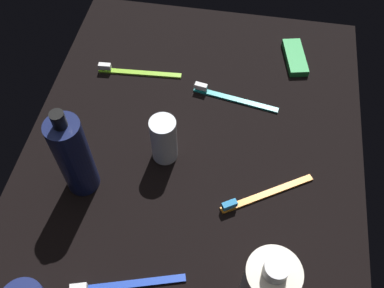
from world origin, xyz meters
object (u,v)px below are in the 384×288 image
Objects in this scene: toothbrush_blue at (121,285)px; snack_bar_green at (295,57)px; lotion_bottle at (73,156)px; toothbrush_teal at (230,97)px; deodorant_stick at (164,140)px; toothbrush_lime at (135,71)px; toothbrush_orange at (262,195)px.

snack_bar_green is at bearing -24.48° from toothbrush_blue.
lotion_bottle is 1.11× the size of toothbrush_teal.
deodorant_stick is 25.66cm from toothbrush_blue.
toothbrush_lime is at bearing 80.09° from toothbrush_teal.
lotion_bottle is 1.10× the size of toothbrush_lime.
toothbrush_blue is at bearing -168.59° from toothbrush_lime.
toothbrush_blue is 1.10× the size of toothbrush_orange.
toothbrush_blue is 1.69× the size of snack_bar_green.
toothbrush_orange is 35.52cm from snack_bar_green.
toothbrush_teal is 21.54cm from toothbrush_lime.
toothbrush_blue is 28.20cm from toothbrush_orange.
toothbrush_blue and toothbrush_lime have the same top height.
snack_bar_green is at bearing -73.60° from toothbrush_lime.
deodorant_stick reaches higher than toothbrush_teal.
deodorant_stick is at bearing -3.96° from toothbrush_blue.
toothbrush_lime is (25.24, 29.43, 0.00)cm from toothbrush_orange.
lotion_bottle reaches higher than snack_bar_green.
toothbrush_blue is 0.98× the size of toothbrush_teal.
toothbrush_teal is 1.73× the size of snack_bar_green.
snack_bar_green is (37.79, -36.41, -8.05)cm from lotion_bottle.
lotion_bottle reaches higher than deodorant_stick.
toothbrush_teal and toothbrush_orange have the same top height.
toothbrush_lime reaches higher than snack_bar_green.
toothbrush_blue is (-16.90, -11.51, -8.19)cm from lotion_bottle.
toothbrush_teal is 1.00× the size of toothbrush_lime.
deodorant_stick reaches higher than toothbrush_orange.
lotion_bottle is at bearing 135.47° from toothbrush_teal.
deodorant_stick is 0.56× the size of toothbrush_teal.
toothbrush_teal and toothbrush_lime have the same top height.
lotion_bottle reaches higher than toothbrush_blue.
toothbrush_lime is at bearing 93.54° from snack_bar_green.
toothbrush_teal is 18.69cm from snack_bar_green.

